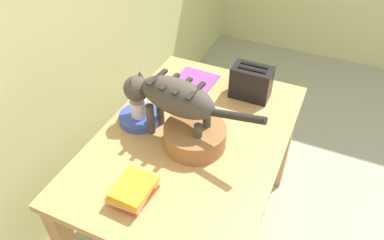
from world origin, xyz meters
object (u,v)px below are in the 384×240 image
cat (171,98)px  magazine (192,84)px  book_stack (133,191)px  toaster (251,82)px  dining_table (192,151)px  coffee_mug (139,107)px  saucer_bowl (140,118)px  wicker_basket (195,136)px

cat → magazine: bearing=18.9°
book_stack → toaster: 0.84m
dining_table → coffee_mug: size_ratio=9.82×
saucer_bowl → magazine: saucer_bowl is taller
cat → coffee_mug: bearing=88.9°
saucer_bowl → wicker_basket: size_ratio=0.73×
magazine → book_stack: (-0.78, -0.10, 0.03)m
cat → book_stack: bearing=-170.1°
wicker_basket → toaster: toaster is taller
saucer_bowl → wicker_basket: (-0.04, -0.30, 0.03)m
dining_table → saucer_bowl: (0.00, 0.27, 0.11)m
cat → wicker_basket: 0.20m
dining_table → wicker_basket: 0.15m
coffee_mug → book_stack: bearing=-153.1°
wicker_basket → saucer_bowl: bearing=82.6°
cat → toaster: 0.50m
magazine → book_stack: size_ratio=1.58×
coffee_mug → book_stack: size_ratio=0.69×
magazine → dining_table: bearing=-152.9°
wicker_basket → toaster: (0.44, -0.12, 0.04)m
dining_table → cat: cat is taller
cat → dining_table: bearing=-69.1°
dining_table → wicker_basket: (-0.04, -0.03, 0.14)m
dining_table → cat: bearing=103.9°
saucer_bowl → cat: bearing=-97.0°
dining_table → book_stack: 0.43m
magazine → wicker_basket: 0.46m
magazine → book_stack: 0.79m
magazine → wicker_basket: (-0.41, -0.20, 0.05)m
book_stack → cat: bearing=2.9°
coffee_mug → book_stack: (-0.41, -0.21, -0.04)m
book_stack → toaster: toaster is taller
coffee_mug → toaster: toaster is taller
saucer_bowl → toaster: toaster is taller
coffee_mug → wicker_basket: (-0.04, -0.30, -0.03)m
cat → book_stack: cat is taller
saucer_bowl → book_stack: (-0.40, -0.21, 0.02)m
coffee_mug → saucer_bowl: bearing=180.0°
cat → magazine: size_ratio=2.38×
wicker_basket → toaster: 0.46m
dining_table → toaster: size_ratio=6.00×
magazine → cat: bearing=-165.2°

